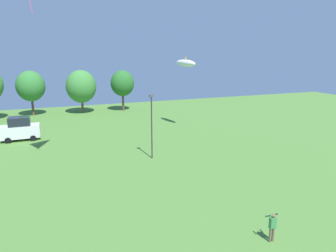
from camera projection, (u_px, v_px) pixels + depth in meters
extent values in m
cylinder|color=brown|center=(270.00, 235.00, 15.77)|extent=(0.14, 0.14, 0.81)
cylinder|color=brown|center=(273.00, 234.00, 15.83)|extent=(0.14, 0.14, 0.81)
cube|color=#3D844C|center=(273.00, 223.00, 15.63)|extent=(0.36, 0.20, 0.60)
sphere|color=brown|center=(273.00, 216.00, 15.53)|extent=(0.22, 0.22, 0.22)
cylinder|color=#3D844C|center=(269.00, 216.00, 15.55)|extent=(0.08, 0.49, 0.37)
cylinder|color=#3D844C|center=(275.00, 214.00, 15.71)|extent=(0.08, 0.49, 0.37)
ellipsoid|color=white|center=(186.00, 63.00, 38.26)|extent=(1.65, 4.12, 1.01)
cube|color=orange|center=(186.00, 61.00, 38.20)|extent=(0.14, 0.10, 1.13)
cube|color=silver|center=(21.00, 131.00, 34.17)|extent=(4.14, 1.93, 1.39)
cube|color=#1E232D|center=(19.00, 121.00, 33.89)|extent=(2.28, 1.76, 0.98)
cylinder|color=black|center=(33.00, 138.00, 33.95)|extent=(0.64, 0.23, 0.64)
cylinder|color=black|center=(34.00, 134.00, 35.65)|extent=(0.64, 0.23, 0.64)
cylinder|color=black|center=(8.00, 141.00, 33.03)|extent=(0.64, 0.23, 0.64)
cylinder|color=black|center=(10.00, 136.00, 34.72)|extent=(0.64, 0.23, 0.64)
cylinder|color=#2D2D33|center=(152.00, 128.00, 27.79)|extent=(0.12, 0.12, 5.84)
cube|color=#4C4C51|center=(151.00, 96.00, 27.07)|extent=(0.36, 0.20, 0.24)
cylinder|color=brown|center=(33.00, 106.00, 47.59)|extent=(0.36, 0.36, 3.05)
ellipsoid|color=#337533|center=(31.00, 86.00, 46.84)|extent=(4.35, 4.35, 4.78)
cylinder|color=brown|center=(82.00, 105.00, 49.64)|extent=(0.36, 0.36, 2.57)
ellipsoid|color=#3D7F38|center=(81.00, 86.00, 48.90)|extent=(4.85, 4.85, 5.34)
cylinder|color=brown|center=(123.00, 101.00, 51.67)|extent=(0.36, 0.36, 3.21)
ellipsoid|color=#286628|center=(122.00, 83.00, 50.94)|extent=(3.98, 3.98, 4.38)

